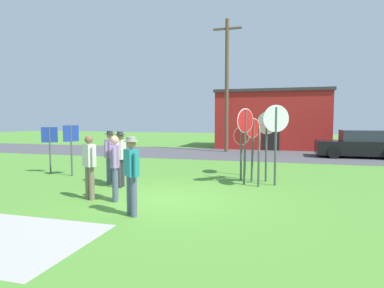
# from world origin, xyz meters

# --- Properties ---
(ground_plane) EXTENTS (80.00, 80.00, 0.00)m
(ground_plane) POSITION_xyz_m (0.00, 0.00, 0.00)
(ground_plane) COLOR #518E33
(street_asphalt) EXTENTS (60.00, 6.40, 0.01)m
(street_asphalt) POSITION_xyz_m (0.00, 11.41, 0.00)
(street_asphalt) COLOR #4C4C51
(street_asphalt) RESTS_ON ground
(concrete_path) EXTENTS (3.20, 2.40, 0.01)m
(concrete_path) POSITION_xyz_m (-1.90, -3.47, 0.00)
(concrete_path) COLOR #ADAAA3
(concrete_path) RESTS_ON ground
(building_background) EXTENTS (7.93, 4.88, 4.17)m
(building_background) POSITION_xyz_m (2.13, 16.71, 2.09)
(building_background) COLOR #B2231E
(building_background) RESTS_ON ground
(utility_pole) EXTENTS (1.80, 0.24, 8.38)m
(utility_pole) POSITION_xyz_m (-0.61, 12.65, 4.37)
(utility_pole) COLOR brown
(utility_pole) RESTS_ON ground
(parked_car_on_street) EXTENTS (4.31, 2.05, 1.51)m
(parked_car_on_street) POSITION_xyz_m (6.93, 11.55, 0.69)
(parked_car_on_street) COLOR black
(parked_car_on_street) RESTS_ON ground
(stop_sign_nearest) EXTENTS (0.78, 0.38, 2.56)m
(stop_sign_nearest) POSITION_xyz_m (2.66, 2.58, 1.78)
(stop_sign_nearest) COLOR #474C4C
(stop_sign_nearest) RESTS_ON ground
(stop_sign_leaning_right) EXTENTS (0.45, 0.67, 2.46)m
(stop_sign_leaning_right) POSITION_xyz_m (1.72, 2.47, 1.69)
(stop_sign_leaning_right) COLOR #474C4C
(stop_sign_leaning_right) RESTS_ON ground
(stop_sign_center_cluster) EXTENTS (0.42, 0.56, 2.15)m
(stop_sign_center_cluster) POSITION_xyz_m (1.92, 2.96, 1.45)
(stop_sign_center_cluster) COLOR #474C4C
(stop_sign_center_cluster) RESTS_ON ground
(stop_sign_leaning_left) EXTENTS (0.13, 0.80, 1.90)m
(stop_sign_leaning_left) POSITION_xyz_m (2.17, 2.26, 1.29)
(stop_sign_leaning_left) COLOR #474C4C
(stop_sign_leaning_left) RESTS_ON ground
(stop_sign_far_back) EXTENTS (0.07, 0.90, 2.50)m
(stop_sign_far_back) POSITION_xyz_m (1.53, 4.19, 1.74)
(stop_sign_far_back) COLOR #474C4C
(stop_sign_far_back) RESTS_ON ground
(stop_sign_rear_right) EXTENTS (0.65, 0.40, 2.36)m
(stop_sign_rear_right) POSITION_xyz_m (2.35, 3.16, 1.61)
(stop_sign_rear_right) COLOR #474C4C
(stop_sign_rear_right) RESTS_ON ground
(stop_sign_tallest) EXTENTS (0.57, 0.27, 1.85)m
(stop_sign_tallest) POSITION_xyz_m (1.50, 3.17, 1.24)
(stop_sign_tallest) COLOR #474C4C
(stop_sign_tallest) RESTS_ON ground
(person_with_sunhat) EXTENTS (0.36, 0.52, 1.69)m
(person_with_sunhat) POSITION_xyz_m (-1.28, -0.53, 0.95)
(person_with_sunhat) COLOR #4C5670
(person_with_sunhat) RESTS_ON ground
(person_in_dark_shirt) EXTENTS (0.50, 0.38, 1.69)m
(person_in_dark_shirt) POSITION_xyz_m (-2.00, -0.58, 0.95)
(person_in_dark_shirt) COLOR #7A6B56
(person_in_dark_shirt) RESTS_ON ground
(person_in_teal) EXTENTS (0.32, 0.57, 1.74)m
(person_in_teal) POSITION_xyz_m (-1.95, 1.01, 0.98)
(person_in_teal) COLOR #2D2D33
(person_in_teal) RESTS_ON ground
(person_near_signs) EXTENTS (0.45, 0.41, 1.74)m
(person_near_signs) POSITION_xyz_m (-0.29, -1.59, 0.98)
(person_near_signs) COLOR #4C5670
(person_near_signs) RESTS_ON ground
(person_holding_notes) EXTENTS (0.32, 0.57, 1.74)m
(person_holding_notes) POSITION_xyz_m (-2.53, 1.40, 0.98)
(person_holding_notes) COLOR #4C5670
(person_holding_notes) RESTS_ON ground
(info_panel_leftmost) EXTENTS (0.30, 0.54, 1.89)m
(info_panel_leftmost) POSITION_xyz_m (-4.66, 2.31, 1.30)
(info_panel_leftmost) COLOR #4C4C51
(info_panel_leftmost) RESTS_ON ground
(info_panel_middle) EXTENTS (0.53, 0.32, 1.81)m
(info_panel_middle) POSITION_xyz_m (-5.87, 2.63, 1.25)
(info_panel_middle) COLOR #4C4C51
(info_panel_middle) RESTS_ON ground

